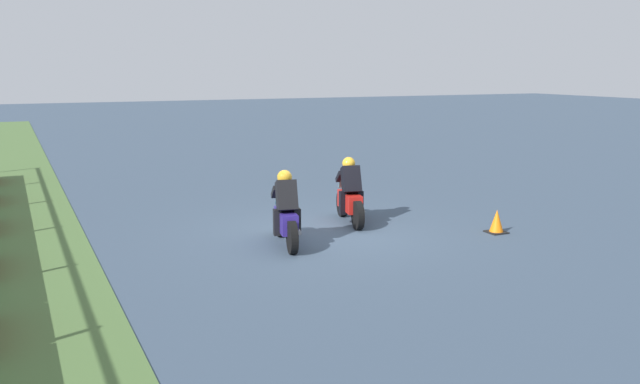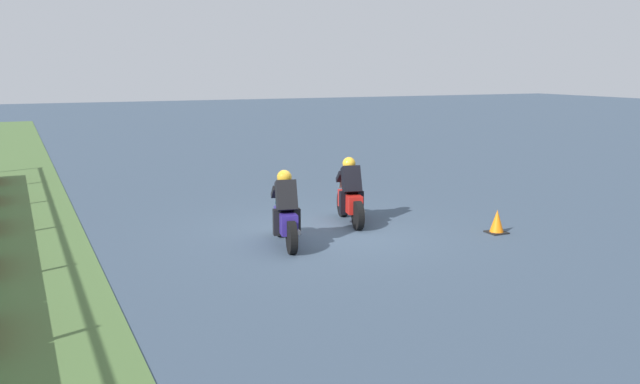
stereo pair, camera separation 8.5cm
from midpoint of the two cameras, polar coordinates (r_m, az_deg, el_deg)
ground_plane at (r=14.66m, az=0.20°, el=-3.51°), size 120.00×120.00×0.00m
rider_lane_a at (r=15.57m, az=2.37°, el=-0.35°), size 2.02×0.64×1.51m
rider_lane_b at (r=13.64m, az=-3.05°, el=-1.90°), size 2.02×0.63×1.51m
traffic_cone at (r=15.16m, az=14.44°, el=-2.46°), size 0.40×0.40×0.51m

